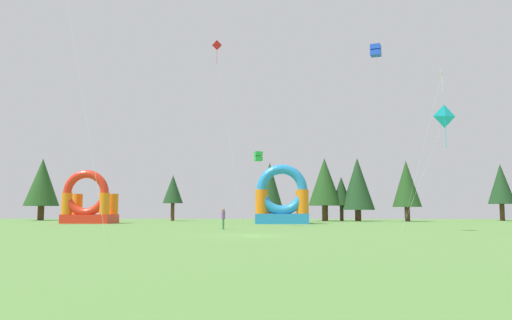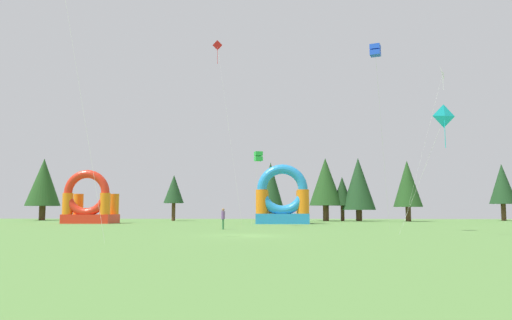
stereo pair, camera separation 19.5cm
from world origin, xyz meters
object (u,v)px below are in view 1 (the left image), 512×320
Objects in this scene: kite_white_diamond at (443,74)px; inflatable_yellow_castle at (282,203)px; person_far_side at (223,217)px; inflatable_red_slide at (88,205)px; kite_cyan_diamond at (445,118)px; kite_red_diamond at (217,49)px; kite_green_box at (258,156)px; kite_blue_box at (376,51)px.

kite_white_diamond is 2.48× the size of inflatable_yellow_castle.
inflatable_yellow_castle is (4.93, 17.43, 1.34)m from person_far_side.
person_far_side is 0.27× the size of inflatable_red_slide.
person_far_side is at bearing 148.20° from kite_cyan_diamond.
kite_cyan_diamond is 43.39m from inflatable_red_slide.
kite_red_diamond is 3.42× the size of inflatable_red_slide.
kite_red_diamond is 17.42m from kite_green_box.
person_far_side is (2.73, -16.67, -19.93)m from kite_red_diamond.
kite_red_diamond is 26.63m from kite_blue_box.
inflatable_yellow_castle is at bearing 107.89° from kite_blue_box.
kite_blue_box reaches higher than kite_green_box.
kite_green_box is 16.70m from kite_blue_box.
kite_green_box is at bearing -103.97° from inflatable_yellow_castle.
kite_green_box is at bearing -25.26° from inflatable_red_slide.
kite_white_diamond is at bearing -79.05° from person_far_side.
kite_blue_box is (9.38, -12.13, 6.62)m from kite_green_box.
kite_white_diamond is at bearing 71.58° from kite_cyan_diamond.
kite_green_box is 1.07× the size of inflatable_yellow_castle.
kite_white_diamond is 22.57m from kite_green_box.
kite_red_diamond is 1.56× the size of kite_blue_box.
kite_cyan_diamond is at bearing -140.09° from person_far_side.
kite_white_diamond is at bearing -7.12° from inflatable_red_slide.
person_far_side is (-15.18, 9.41, -6.38)m from kite_cyan_diamond.
kite_blue_box is 17.79m from person_far_side.
kite_blue_box reaches higher than inflatable_yellow_castle.
kite_red_diamond reaches higher than inflatable_red_slide.
person_far_side is 25.48m from inflatable_red_slide.
person_far_side is (-2.55, -7.86, -5.86)m from kite_green_box.
kite_red_diamond is 24.41m from inflatable_red_slide.
inflatable_red_slide is (-33.48, 27.11, -5.23)m from kite_cyan_diamond.
kite_cyan_diamond is at bearing -53.82° from kite_green_box.
kite_green_box is (-19.96, -4.74, -9.42)m from kite_white_diamond.
kite_white_diamond is 2.68× the size of inflatable_red_slide.
inflatable_yellow_castle is (2.38, 9.57, -4.52)m from kite_green_box.
person_far_side is at bearing -150.76° from kite_white_diamond.
kite_blue_box is at bearing -72.11° from inflatable_yellow_castle.
kite_white_diamond reaches higher than inflatable_yellow_castle.
kite_blue_box is at bearing -52.26° from kite_green_box.
kite_cyan_diamond is 29.16m from inflatable_yellow_castle.
kite_green_box is 0.53× the size of kite_blue_box.
inflatable_yellow_castle is (-7.00, 21.70, -11.15)m from kite_blue_box.
inflatable_red_slide is (-23.23, 0.27, -0.19)m from inflatable_yellow_castle.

